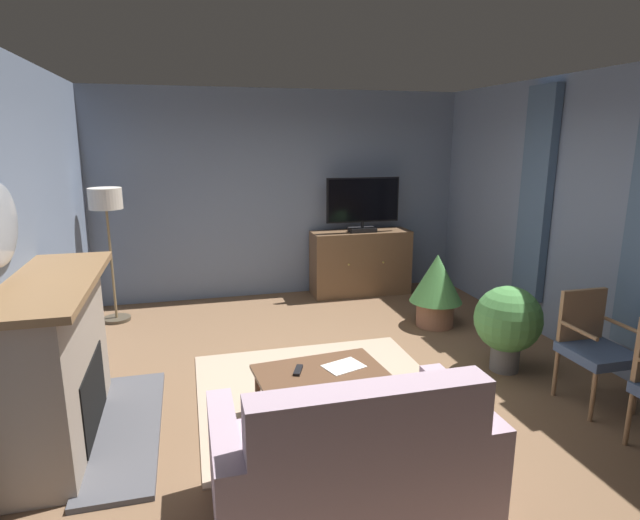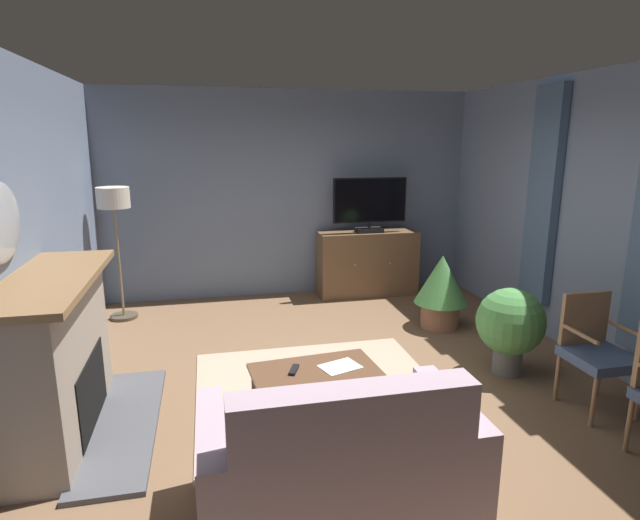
{
  "view_description": "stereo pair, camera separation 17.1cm",
  "coord_description": "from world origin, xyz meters",
  "views": [
    {
      "loc": [
        -1.28,
        -4.17,
        2.16
      ],
      "look_at": [
        -0.14,
        0.21,
        1.08
      ],
      "focal_mm": 28.93,
      "sensor_mm": 36.0,
      "label": 1
    },
    {
      "loc": [
        -1.12,
        -4.21,
        2.16
      ],
      "look_at": [
        -0.14,
        0.21,
        1.08
      ],
      "focal_mm": 28.93,
      "sensor_mm": 36.0,
      "label": 2
    }
  ],
  "objects": [
    {
      "name": "ground_plane",
      "position": [
        0.0,
        0.0,
        -0.02
      ],
      "size": [
        5.61,
        6.15,
        0.04
      ],
      "primitive_type": "cube",
      "color": "brown"
    },
    {
      "name": "wall_back",
      "position": [
        0.0,
        2.83,
        1.39
      ],
      "size": [
        5.61,
        0.1,
        2.79
      ],
      "primitive_type": "cube",
      "color": "slate",
      "rests_on": "ground_plane"
    },
    {
      "name": "wall_left",
      "position": [
        -2.56,
        0.0,
        1.39
      ],
      "size": [
        0.1,
        6.15,
        2.79
      ],
      "primitive_type": "cube",
      "color": "slate",
      "rests_on": "ground_plane"
    },
    {
      "name": "wall_right_with_window",
      "position": [
        2.56,
        0.0,
        1.39
      ],
      "size": [
        0.1,
        6.15,
        2.79
      ],
      "primitive_type": "cube",
      "color": "slate",
      "rests_on": "ground_plane"
    },
    {
      "name": "curtain_panel_far",
      "position": [
        2.45,
        0.73,
        1.53
      ],
      "size": [
        0.1,
        0.44,
        2.34
      ],
      "primitive_type": "cube",
      "color": "slate"
    },
    {
      "name": "rug_central",
      "position": [
        -0.24,
        -0.24,
        0.01
      ],
      "size": [
        2.1,
        2.06,
        0.01
      ],
      "primitive_type": "cube",
      "color": "tan",
      "rests_on": "ground_plane"
    },
    {
      "name": "fireplace",
      "position": [
        -2.23,
        -0.43,
        0.58
      ],
      "size": [
        0.93,
        1.74,
        1.21
      ],
      "color": "#4C4C51",
      "rests_on": "ground_plane"
    },
    {
      "name": "tv_cabinet",
      "position": [
        1.03,
        2.48,
        0.43
      ],
      "size": [
        1.37,
        0.47,
        0.9
      ],
      "color": "#4A3523",
      "rests_on": "ground_plane"
    },
    {
      "name": "television",
      "position": [
        1.03,
        2.42,
        1.29
      ],
      "size": [
        1.01,
        0.2,
        0.74
      ],
      "color": "black",
      "rests_on": "tv_cabinet"
    },
    {
      "name": "coffee_table",
      "position": [
        -0.36,
        -0.62,
        0.36
      ],
      "size": [
        1.03,
        0.68,
        0.4
      ],
      "color": "brown",
      "rests_on": "ground_plane"
    },
    {
      "name": "tv_remote",
      "position": [
        -0.53,
        -0.59,
        0.42
      ],
      "size": [
        0.11,
        0.18,
        0.02
      ],
      "primitive_type": "cube",
      "rotation": [
        0.0,
        0.0,
        1.19
      ],
      "color": "black",
      "rests_on": "coffee_table"
    },
    {
      "name": "folded_newspaper",
      "position": [
        -0.16,
        -0.6,
        0.41
      ],
      "size": [
        0.36,
        0.31,
        0.01
      ],
      "primitive_type": "cube",
      "rotation": [
        0.0,
        0.0,
        0.33
      ],
      "color": "silver",
      "rests_on": "coffee_table"
    },
    {
      "name": "sofa_floral",
      "position": [
        -0.45,
        -1.7,
        0.32
      ],
      "size": [
        1.57,
        0.87,
        0.95
      ],
      "color": "#AD93A3",
      "rests_on": "ground_plane"
    },
    {
      "name": "side_chair_mid_row",
      "position": [
        1.88,
        -0.92,
        0.51
      ],
      "size": [
        0.47,
        0.48,
        0.93
      ],
      "color": "#42567A",
      "rests_on": "ground_plane"
    },
    {
      "name": "potted_plant_small_fern_corner",
      "position": [
        1.47,
        1.04,
        0.49
      ],
      "size": [
        0.61,
        0.61,
        0.86
      ],
      "color": "#99664C",
      "rests_on": "ground_plane"
    },
    {
      "name": "potted_plant_tall_palm_by_window",
      "position": [
        1.56,
        -0.22,
        0.48
      ],
      "size": [
        0.62,
        0.62,
        0.82
      ],
      "color": "slate",
      "rests_on": "ground_plane"
    },
    {
      "name": "floor_lamp",
      "position": [
        -2.18,
        2.15,
        1.3
      ],
      "size": [
        0.37,
        0.37,
        1.6
      ],
      "color": "#4C4233",
      "rests_on": "ground_plane"
    }
  ]
}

